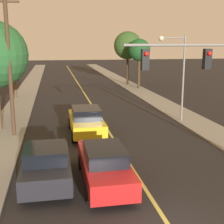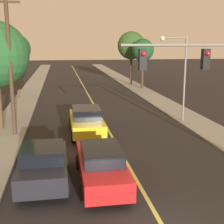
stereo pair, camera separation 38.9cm
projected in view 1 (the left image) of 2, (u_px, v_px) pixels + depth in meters
name	position (u px, v px, depth m)	size (l,w,h in m)	color
road_surface	(79.00, 84.00, 44.17)	(10.85, 80.00, 0.01)	black
sidewalk_left	(30.00, 85.00, 42.96)	(2.50, 80.00, 0.12)	gray
sidewalk_right	(124.00, 83.00, 45.36)	(2.50, 80.00, 0.12)	gray
car_near_lane_front	(104.00, 164.00, 13.02)	(1.92, 5.19, 1.62)	red
car_near_lane_second	(86.00, 121.00, 19.91)	(2.08, 5.17, 1.77)	gold
car_outer_lane_front	(46.00, 164.00, 12.89)	(2.05, 4.37, 1.66)	black
traffic_signal_mast	(214.00, 75.00, 14.04)	(6.45, 0.42, 5.81)	slate
streetlamp_right	(177.00, 66.00, 22.25)	(2.02, 0.36, 6.14)	slate
utility_pole_left	(9.00, 63.00, 18.58)	(1.60, 0.24, 8.56)	#422D1E
tree_left_far	(12.00, 49.00, 31.77)	(2.99, 2.99, 6.52)	#4C3823
tree_right_near	(139.00, 50.00, 38.81)	(2.74, 2.74, 6.15)	#3D2B1C
tree_right_far	(128.00, 46.00, 42.10)	(3.75, 3.75, 7.16)	#3D2B1C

